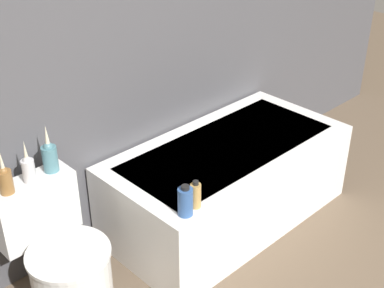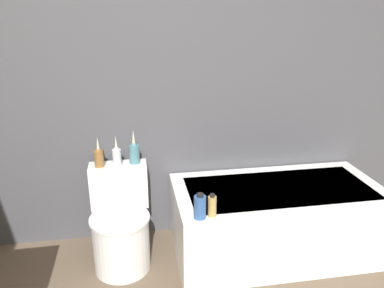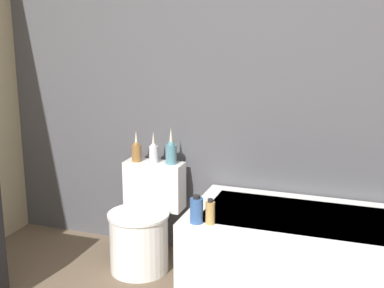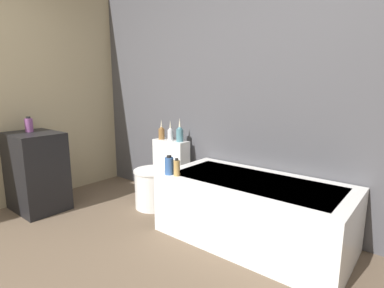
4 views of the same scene
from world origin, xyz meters
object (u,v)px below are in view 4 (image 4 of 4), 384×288
at_px(bathtub, 252,210).
at_px(shampoo_bottle_short, 177,168).
at_px(toilet, 158,179).
at_px(vase_gold, 162,133).
at_px(vase_silver, 170,134).
at_px(vase_bronze, 180,134).
at_px(shampoo_bottle_tall, 169,166).
at_px(soap_bottle_glass, 29,125).

distance_m(bathtub, shampoo_bottle_short, 0.75).
bearing_deg(toilet, bathtub, -2.57).
distance_m(bathtub, vase_gold, 1.45).
relative_size(bathtub, vase_gold, 6.81).
bearing_deg(vase_silver, shampoo_bottle_short, -43.15).
relative_size(toilet, vase_bronze, 2.68).
relative_size(shampoo_bottle_tall, shampoo_bottle_short, 1.10).
bearing_deg(toilet, vase_silver, 90.00).
height_order(bathtub, vase_silver, vase_silver).
distance_m(toilet, shampoo_bottle_short, 0.78).
relative_size(toilet, vase_silver, 3.07).
distance_m(bathtub, soap_bottle_glass, 2.46).
relative_size(vase_gold, shampoo_bottle_tall, 1.34).
bearing_deg(vase_silver, vase_bronze, 5.88).
bearing_deg(toilet, vase_bronze, 59.29).
bearing_deg(vase_bronze, shampoo_bottle_tall, -56.34).
bearing_deg(vase_silver, shampoo_bottle_tall, -47.82).
bearing_deg(vase_gold, shampoo_bottle_short, -37.06).
bearing_deg(soap_bottle_glass, vase_gold, 50.87).
distance_m(vase_gold, shampoo_bottle_tall, 0.88).
xyz_separation_m(bathtub, shampoo_bottle_short, (-0.59, -0.31, 0.34)).
distance_m(toilet, vase_gold, 0.54).
relative_size(bathtub, vase_bronze, 5.96).
bearing_deg(shampoo_bottle_short, bathtub, 27.72).
xyz_separation_m(vase_silver, vase_bronze, (0.13, 0.01, 0.01)).
bearing_deg(toilet, shampoo_bottle_tall, -35.44).
bearing_deg(shampoo_bottle_short, soap_bottle_glass, -161.78).
distance_m(vase_gold, vase_bronze, 0.26).
bearing_deg(shampoo_bottle_tall, vase_gold, 139.12).
relative_size(toilet, soap_bottle_glass, 4.35).
height_order(vase_silver, shampoo_bottle_tall, vase_silver).
xyz_separation_m(soap_bottle_glass, shampoo_bottle_tall, (1.54, 0.53, -0.29)).
bearing_deg(vase_bronze, soap_bottle_glass, -135.79).
distance_m(vase_bronze, shampoo_bottle_short, 0.78).
xyz_separation_m(vase_gold, vase_silver, (0.13, 0.01, -0.00)).
height_order(vase_silver, vase_bronze, vase_bronze).
distance_m(soap_bottle_glass, shampoo_bottle_tall, 1.66).
relative_size(soap_bottle_glass, shampoo_bottle_short, 1.03).
relative_size(bathtub, shampoo_bottle_tall, 9.11).
bearing_deg(bathtub, shampoo_bottle_tall, -154.54).
xyz_separation_m(bathtub, vase_bronze, (-1.07, 0.27, 0.53)).
distance_m(bathtub, toilet, 1.20).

